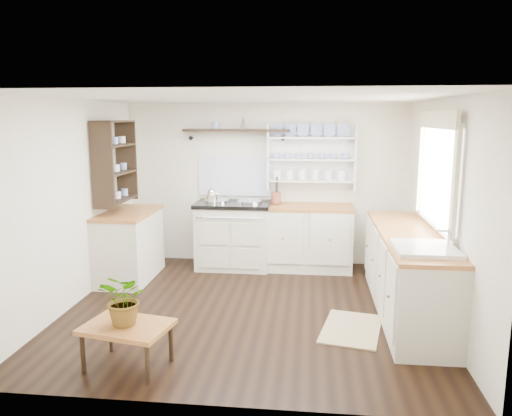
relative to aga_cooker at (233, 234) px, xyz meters
name	(u,v)px	position (x,y,z in m)	size (l,w,h in m)	color
floor	(250,309)	(0.42, -1.57, -0.47)	(4.00, 3.80, 0.01)	black
wall_back	(266,184)	(0.42, 0.33, 0.68)	(4.00, 0.02, 2.30)	beige
wall_right	(443,211)	(2.42, -1.57, 0.68)	(0.02, 3.80, 2.30)	beige
wall_left	(72,204)	(-1.58, -1.57, 0.68)	(0.02, 3.80, 2.30)	beige
ceiling	(249,98)	(0.42, -1.57, 1.83)	(4.00, 3.80, 0.01)	white
window	(436,170)	(2.37, -1.42, 1.09)	(0.08, 1.55, 1.22)	white
aga_cooker	(233,234)	(0.00, 0.00, 0.00)	(1.04, 0.72, 0.96)	beige
back_cabinets	(306,236)	(1.02, 0.03, -0.01)	(1.27, 0.63, 0.90)	beige
right_cabinets	(407,272)	(2.12, -1.47, -0.01)	(0.62, 2.43, 0.90)	beige
belfast_sink	(424,261)	(2.13, -2.22, 0.33)	(0.55, 0.60, 0.45)	white
left_cabinets	(129,244)	(-1.28, -0.67, -0.01)	(0.62, 1.13, 0.90)	beige
plate_rack	(311,157)	(1.07, 0.29, 1.08)	(1.20, 0.22, 0.90)	white
high_shelf	(237,131)	(0.02, 0.21, 1.43)	(1.50, 0.29, 0.16)	black
left_shelving	(115,161)	(-1.42, -0.67, 1.08)	(0.28, 0.80, 1.05)	black
kettle	(212,196)	(-0.28, -0.12, 0.56)	(0.17, 0.17, 0.20)	silver
utensil_crock	(276,198)	(0.59, 0.11, 0.51)	(0.13, 0.13, 0.15)	brown
center_table	(127,330)	(-0.45, -2.97, -0.14)	(0.79, 0.63, 0.38)	brown
potted_plant	(126,299)	(-0.45, -2.97, 0.13)	(0.41, 0.35, 0.45)	#3F7233
floor_rug	(351,329)	(1.51, -1.99, -0.47)	(0.55, 0.85, 0.02)	#9E915C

